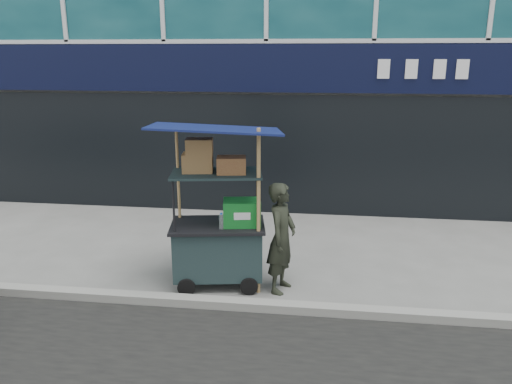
# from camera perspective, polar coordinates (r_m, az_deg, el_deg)

# --- Properties ---
(ground) EXTENTS (80.00, 80.00, 0.00)m
(ground) POSITION_cam_1_polar(r_m,az_deg,el_deg) (6.80, -2.65, -12.30)
(ground) COLOR #5F5E5A
(ground) RESTS_ON ground
(curb) EXTENTS (80.00, 0.18, 0.12)m
(curb) POSITION_cam_1_polar(r_m,az_deg,el_deg) (6.59, -2.96, -12.65)
(curb) COLOR gray
(curb) RESTS_ON ground
(vendor_cart) EXTENTS (1.89, 1.47, 2.32)m
(vendor_cart) POSITION_cam_1_polar(r_m,az_deg,el_deg) (6.96, -4.25, -4.32)
(vendor_cart) COLOR #192A2B
(vendor_cart) RESTS_ON ground
(vendor_man) EXTENTS (0.50, 0.64, 1.53)m
(vendor_man) POSITION_cam_1_polar(r_m,az_deg,el_deg) (6.79, 2.94, -5.25)
(vendor_man) COLOR black
(vendor_man) RESTS_ON ground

